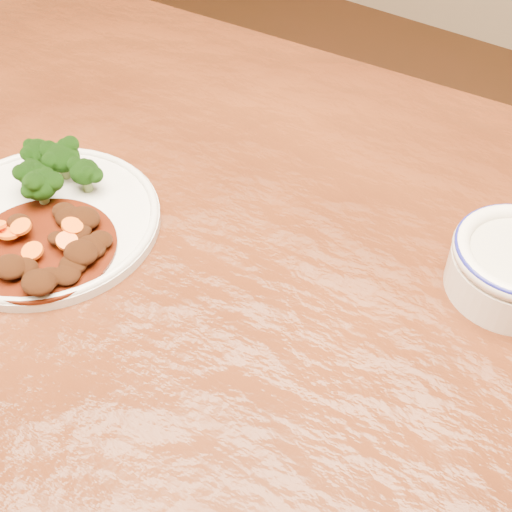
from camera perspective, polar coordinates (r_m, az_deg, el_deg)
The scene contains 4 objects.
dining_table at distance 0.78m, azimuth -2.00°, elevation -5.67°, with size 1.56×1.00×0.75m.
dinner_plate at distance 0.80m, azimuth -16.53°, elevation 2.75°, with size 0.25×0.25×0.02m.
broccoli_florets at distance 0.82m, azimuth -16.06°, elevation 6.76°, with size 0.10×0.09×0.04m.
mince_stew at distance 0.75m, azimuth -15.74°, elevation 0.73°, with size 0.15×0.15×0.03m.
Camera 1 is at (0.30, -0.39, 1.28)m, focal length 50.00 mm.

